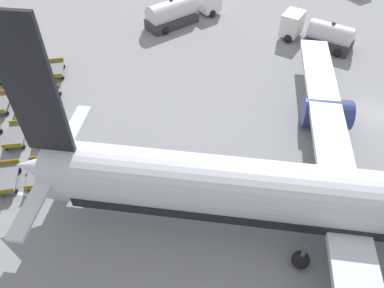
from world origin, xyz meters
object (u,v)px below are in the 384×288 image
at_px(fuel_tanker_secondary, 320,34).
at_px(baggage_dolly_row_mid_b_col_b, 50,98).
at_px(fuel_tanker_primary, 179,12).
at_px(baggage_dolly_row_near_col_b, 1,104).
at_px(baggage_dolly_row_mid_b_col_d, 38,174).
at_px(baggage_dolly_row_mid_b_col_c, 44,133).
at_px(baggage_dolly_row_mid_b_col_a, 56,70).
at_px(baggage_dolly_row_mid_a_col_d, 7,179).
at_px(baggage_dolly_row_mid_a_col_a, 34,72).
at_px(airplane, 364,204).
at_px(baggage_dolly_row_mid_a_col_c, 16,136).
at_px(baggage_dolly_row_mid_a_col_b, 26,101).
at_px(baggage_dolly_row_near_col_a, 8,74).

xyz_separation_m(fuel_tanker_secondary, baggage_dolly_row_mid_b_col_b, (11.63, -25.48, -0.77)).
bearing_deg(fuel_tanker_primary, baggage_dolly_row_mid_b_col_b, -32.82).
relative_size(baggage_dolly_row_near_col_b, baggage_dolly_row_mid_b_col_d, 1.00).
height_order(fuel_tanker_secondary, baggage_dolly_row_mid_b_col_c, fuel_tanker_secondary).
distance_m(baggage_dolly_row_mid_b_col_a, baggage_dolly_row_mid_b_col_c, 8.98).
bearing_deg(fuel_tanker_secondary, baggage_dolly_row_mid_b_col_c, -56.73).
bearing_deg(baggage_dolly_row_mid_a_col_d, baggage_dolly_row_mid_a_col_a, -167.60).
height_order(airplane, baggage_dolly_row_mid_a_col_a, airplane).
distance_m(fuel_tanker_secondary, baggage_dolly_row_mid_b_col_a, 27.40).
height_order(baggage_dolly_row_mid_b_col_a, baggage_dolly_row_mid_b_col_b, same).
relative_size(baggage_dolly_row_mid_a_col_c, baggage_dolly_row_mid_b_col_b, 1.00).
bearing_deg(baggage_dolly_row_mid_a_col_c, baggage_dolly_row_mid_b_col_a, 178.88).
bearing_deg(baggage_dolly_row_mid_a_col_c, baggage_dolly_row_near_col_b, -142.80).
bearing_deg(baggage_dolly_row_near_col_b, fuel_tanker_primary, 139.83).
xyz_separation_m(baggage_dolly_row_mid_a_col_b, baggage_dolly_row_mid_a_col_d, (8.72, 1.96, 0.00)).
distance_m(airplane, baggage_dolly_row_mid_a_col_d, 23.75).
relative_size(fuel_tanker_secondary, baggage_dolly_row_near_col_a, 2.18).
bearing_deg(baggage_dolly_row_mid_a_col_c, baggage_dolly_row_mid_b_col_b, 167.44).
relative_size(baggage_dolly_row_mid_a_col_a, baggage_dolly_row_mid_a_col_b, 1.00).
bearing_deg(baggage_dolly_row_mid_b_col_a, baggage_dolly_row_mid_a_col_a, -76.04).
bearing_deg(baggage_dolly_row_near_col_a, baggage_dolly_row_near_col_b, 15.49).
bearing_deg(baggage_dolly_row_mid_a_col_d, airplane, 83.96).
height_order(baggage_dolly_row_mid_a_col_b, baggage_dolly_row_mid_b_col_c, same).
bearing_deg(baggage_dolly_row_near_col_b, baggage_dolly_row_mid_b_col_d, 38.49).
distance_m(airplane, baggage_dolly_row_mid_b_col_b, 26.40).
bearing_deg(baggage_dolly_row_near_col_a, baggage_dolly_row_mid_a_col_c, 26.61).
bearing_deg(baggage_dolly_row_near_col_b, baggage_dolly_row_mid_a_col_c, 37.20).
distance_m(baggage_dolly_row_mid_a_col_c, baggage_dolly_row_mid_b_col_d, 4.95).
relative_size(fuel_tanker_secondary, baggage_dolly_row_mid_a_col_d, 2.18).
bearing_deg(baggage_dolly_row_mid_b_col_b, baggage_dolly_row_mid_a_col_a, -143.03).
relative_size(fuel_tanker_primary, baggage_dolly_row_mid_a_col_b, 2.45).
height_order(fuel_tanker_secondary, baggage_dolly_row_mid_a_col_d, fuel_tanker_secondary).
height_order(baggage_dolly_row_mid_b_col_a, baggage_dolly_row_mid_b_col_d, same).
relative_size(baggage_dolly_row_near_col_b, baggage_dolly_row_mid_b_col_b, 1.00).
bearing_deg(fuel_tanker_secondary, baggage_dolly_row_mid_a_col_b, -65.99).
bearing_deg(baggage_dolly_row_near_col_a, fuel_tanker_primary, 128.65).
relative_size(fuel_tanker_primary, baggage_dolly_row_near_col_b, 2.45).
relative_size(airplane, baggage_dolly_row_mid_a_col_d, 12.16).
distance_m(baggage_dolly_row_mid_a_col_b, baggage_dolly_row_mid_b_col_c, 4.85).
relative_size(baggage_dolly_row_mid_b_col_a, baggage_dolly_row_mid_b_col_b, 1.00).
relative_size(airplane, baggage_dolly_row_mid_b_col_d, 12.15).
bearing_deg(baggage_dolly_row_near_col_b, fuel_tanker_secondary, 113.30).
bearing_deg(baggage_dolly_row_mid_b_col_b, baggage_dolly_row_mid_b_col_a, -168.01).
height_order(fuel_tanker_primary, baggage_dolly_row_near_col_b, fuel_tanker_primary).
xyz_separation_m(baggage_dolly_row_mid_a_col_a, baggage_dolly_row_mid_b_col_b, (3.85, 2.90, 0.00)).
xyz_separation_m(baggage_dolly_row_mid_a_col_a, baggage_dolly_row_mid_b_col_c, (8.29, 3.89, 0.00)).
bearing_deg(baggage_dolly_row_mid_a_col_d, baggage_dolly_row_mid_b_col_c, 168.46).
relative_size(baggage_dolly_row_mid_b_col_a, baggage_dolly_row_mid_b_col_d, 1.00).
height_order(baggage_dolly_row_near_col_a, baggage_dolly_row_near_col_b, same).
bearing_deg(baggage_dolly_row_mid_a_col_d, baggage_dolly_row_mid_b_col_a, -176.15).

